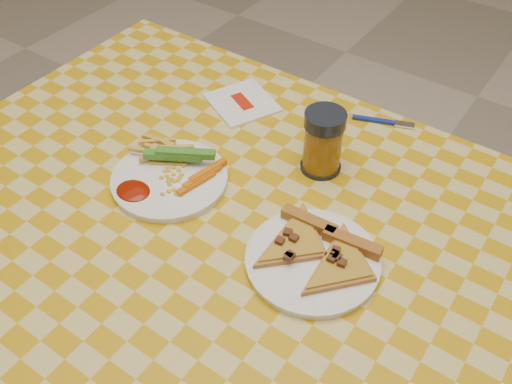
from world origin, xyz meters
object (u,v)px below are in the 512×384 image
drink_glass (323,142)px  plate_left (170,180)px  table (243,250)px  plate_right (312,261)px

drink_glass → plate_left: bearing=-136.7°
table → plate_right: bearing=-2.9°
table → plate_right: (0.15, -0.01, 0.08)m
table → plate_left: (-0.17, 0.01, 0.08)m
table → drink_glass: bearing=79.2°
table → drink_glass: 0.25m
table → drink_glass: drink_glass is taller
plate_left → plate_right: bearing=-2.5°
plate_right → plate_left: bearing=177.5°
table → plate_left: bearing=177.9°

